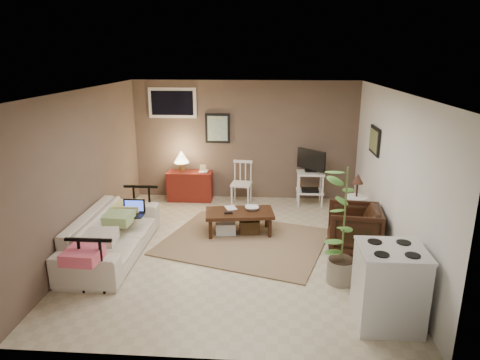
# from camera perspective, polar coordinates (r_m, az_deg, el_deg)

# --- Properties ---
(floor) EXTENTS (5.00, 5.00, 0.00)m
(floor) POSITION_cam_1_polar(r_m,az_deg,el_deg) (6.68, -0.64, -9.13)
(floor) COLOR #C1B293
(floor) RESTS_ON ground
(art_back) EXTENTS (0.50, 0.03, 0.60)m
(art_back) POSITION_cam_1_polar(r_m,az_deg,el_deg) (8.67, -3.00, 6.89)
(art_back) COLOR black
(art_right) EXTENTS (0.03, 0.60, 0.45)m
(art_right) POSITION_cam_1_polar(r_m,az_deg,el_deg) (7.39, 17.53, 5.05)
(art_right) COLOR black
(window) EXTENTS (0.96, 0.03, 0.60)m
(window) POSITION_cam_1_polar(r_m,az_deg,el_deg) (8.75, -9.00, 10.12)
(window) COLOR white
(rug) EXTENTS (2.91, 2.59, 0.02)m
(rug) POSITION_cam_1_polar(r_m,az_deg,el_deg) (6.89, 0.50, -8.20)
(rug) COLOR #80614A
(rug) RESTS_ON floor
(coffee_table) EXTENTS (1.18, 0.72, 0.42)m
(coffee_table) POSITION_cam_1_polar(r_m,az_deg,el_deg) (7.11, -0.14, -5.45)
(coffee_table) COLOR #381C0F
(coffee_table) RESTS_ON floor
(sofa) EXTENTS (0.65, 2.22, 0.87)m
(sofa) POSITION_cam_1_polar(r_m,az_deg,el_deg) (6.61, -16.71, -6.04)
(sofa) COLOR beige
(sofa) RESTS_ON floor
(sofa_pillows) EXTENTS (0.43, 2.11, 0.15)m
(sofa_pillows) POSITION_cam_1_polar(r_m,az_deg,el_deg) (6.34, -17.13, -6.10)
(sofa_pillows) COLOR beige
(sofa_pillows) RESTS_ON sofa
(sofa_end_rails) EXTENTS (0.60, 2.22, 0.75)m
(sofa_end_rails) POSITION_cam_1_polar(r_m,az_deg,el_deg) (6.59, -15.62, -6.59)
(sofa_end_rails) COLOR black
(sofa_end_rails) RESTS_ON floor
(laptop) EXTENTS (0.34, 0.25, 0.23)m
(laptop) POSITION_cam_1_polar(r_m,az_deg,el_deg) (6.83, -14.02, -3.94)
(laptop) COLOR black
(laptop) RESTS_ON sofa
(red_console) EXTENTS (0.90, 0.40, 1.04)m
(red_console) POSITION_cam_1_polar(r_m,az_deg,el_deg) (8.78, -6.77, -0.40)
(red_console) COLOR maroon
(red_console) RESTS_ON floor
(spindle_chair) EXTENTS (0.42, 0.42, 0.85)m
(spindle_chair) POSITION_cam_1_polar(r_m,az_deg,el_deg) (8.52, 0.19, -0.53)
(spindle_chair) COLOR white
(spindle_chair) RESTS_ON floor
(tv_stand) EXTENTS (0.52, 0.50, 1.11)m
(tv_stand) POSITION_cam_1_polar(r_m,az_deg,el_deg) (8.51, 9.37, 0.55)
(tv_stand) COLOR white
(tv_stand) RESTS_ON floor
(side_table) EXTENTS (0.37, 0.37, 1.00)m
(side_table) POSITION_cam_1_polar(r_m,az_deg,el_deg) (7.38, 15.28, -2.02)
(side_table) COLOR white
(side_table) RESTS_ON floor
(armchair) EXTENTS (0.78, 0.82, 0.77)m
(armchair) POSITION_cam_1_polar(r_m,az_deg,el_deg) (6.71, 14.96, -6.01)
(armchair) COLOR black
(armchair) RESTS_ON floor
(potted_plant) EXTENTS (0.40, 0.40, 1.59)m
(potted_plant) POSITION_cam_1_polar(r_m,az_deg,el_deg) (5.58, 13.71, -5.46)
(potted_plant) COLOR gray
(potted_plant) RESTS_ON floor
(stove) EXTENTS (0.70, 0.65, 0.92)m
(stove) POSITION_cam_1_polar(r_m,az_deg,el_deg) (5.06, 19.23, -13.25)
(stove) COLOR silver
(stove) RESTS_ON floor
(bowl) EXTENTS (0.24, 0.09, 0.23)m
(bowl) POSITION_cam_1_polar(r_m,az_deg,el_deg) (7.09, 1.59, -3.10)
(bowl) COLOR #381C0F
(bowl) RESTS_ON coffee_table
(book_table) EXTENTS (0.17, 0.07, 0.23)m
(book_table) POSITION_cam_1_polar(r_m,az_deg,el_deg) (7.12, -1.91, -3.01)
(book_table) COLOR #381C0F
(book_table) RESTS_ON coffee_table
(book_console) EXTENTS (0.17, 0.02, 0.23)m
(book_console) POSITION_cam_1_polar(r_m,az_deg,el_deg) (8.65, -5.49, 1.84)
(book_console) COLOR #381C0F
(book_console) RESTS_ON red_console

